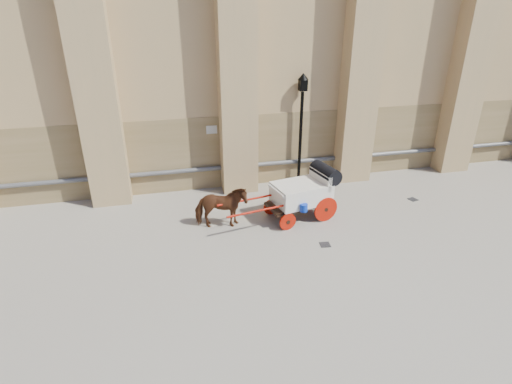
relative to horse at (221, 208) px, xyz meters
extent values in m
plane|color=slate|center=(2.22, -0.60, -0.75)|extent=(90.00, 90.00, 0.00)
cube|color=#917851|center=(4.22, 3.55, 0.75)|extent=(44.00, 0.35, 3.00)
cylinder|color=#59595B|center=(4.22, 3.28, 0.15)|extent=(42.00, 0.18, 0.18)
cube|color=beige|center=(0.22, 3.37, 1.75)|extent=(0.42, 0.04, 0.32)
imported|color=#562D18|center=(0.00, 0.00, 0.00)|extent=(1.85, 1.02, 1.49)
cube|color=black|center=(2.76, 0.05, -0.19)|extent=(2.36, 1.40, 0.12)
cube|color=silver|center=(2.86, 0.07, 0.21)|extent=(2.11, 1.59, 0.70)
cube|color=silver|center=(3.60, 0.21, 0.61)|extent=(0.38, 1.26, 0.55)
cube|color=silver|center=(2.03, -0.09, 0.46)|extent=(0.55, 1.15, 0.10)
cylinder|color=black|center=(3.80, 0.25, 0.81)|extent=(0.79, 1.34, 0.56)
cylinder|color=#AA1205|center=(3.62, -0.42, -0.29)|extent=(0.90, 0.23, 0.90)
cylinder|color=#AA1205|center=(3.39, 0.81, -0.29)|extent=(0.90, 0.23, 0.90)
cylinder|color=#AA1205|center=(2.14, -0.70, -0.44)|extent=(0.60, 0.17, 0.60)
cylinder|color=#AA1205|center=(1.91, 0.52, -0.44)|extent=(0.60, 0.17, 0.60)
cylinder|color=#AA1205|center=(1.22, -0.70, 0.11)|extent=(2.38, 0.52, 0.07)
cylinder|color=#AA1205|center=(1.05, 0.18, 0.11)|extent=(2.38, 0.52, 0.07)
cylinder|color=#0B31B5|center=(2.70, -0.68, 0.01)|extent=(0.26, 0.26, 0.26)
cylinder|color=black|center=(3.85, 3.11, 1.19)|extent=(0.13, 0.13, 3.86)
cone|color=black|center=(3.85, 3.11, -0.55)|extent=(0.39, 0.39, 0.39)
cube|color=black|center=(3.85, 3.11, 3.39)|extent=(0.30, 0.30, 0.45)
cone|color=black|center=(3.85, 3.11, 3.71)|extent=(0.43, 0.43, 0.26)
cube|color=black|center=(3.01, -1.91, -0.74)|extent=(0.36, 0.36, 0.01)
cube|color=black|center=(7.67, 0.40, -0.74)|extent=(0.39, 0.39, 0.01)
camera|label=1|loc=(-1.65, -11.91, 6.05)|focal=28.00mm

